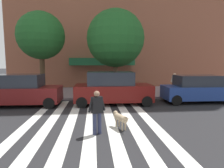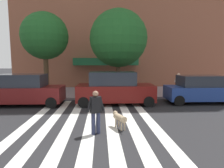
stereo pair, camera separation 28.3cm
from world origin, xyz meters
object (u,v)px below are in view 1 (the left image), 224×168
pedestrian_bystander (174,81)px  street_tree_middle (115,39)px  parked_car_fourth_in_line (199,89)px  dog_on_leash (120,118)px  street_tree_nearest (41,36)px  parked_car_behind_first (21,91)px  pedestrian_dog_walker (97,110)px  parked_car_third_in_line (113,89)px

pedestrian_bystander → street_tree_middle: bearing=-169.7°
parked_car_fourth_in_line → pedestrian_bystander: (-0.24, 3.41, 0.18)m
dog_on_leash → street_tree_middle: bearing=85.1°
parked_car_fourth_in_line → dog_on_leash: parked_car_fourth_in_line is taller
street_tree_nearest → pedestrian_bystander: (10.79, 0.21, -3.60)m
parked_car_behind_first → pedestrian_dog_walker: 6.81m
street_tree_middle → parked_car_behind_first: bearing=-158.0°
street_tree_nearest → dog_on_leash: size_ratio=6.16×
street_tree_nearest → pedestrian_bystander: street_tree_nearest is taller
parked_car_behind_first → parked_car_third_in_line: (5.64, -0.00, 0.05)m
parked_car_third_in_line → street_tree_nearest: (-5.17, 3.20, 3.67)m
parked_car_fourth_in_line → street_tree_nearest: size_ratio=0.77×
parked_car_third_in_line → street_tree_nearest: bearing=148.2°
parked_car_third_in_line → parked_car_fourth_in_line: (5.86, 0.00, -0.11)m
dog_on_leash → parked_car_behind_first: bearing=140.7°
street_tree_nearest → pedestrian_dog_walker: size_ratio=3.88×
pedestrian_dog_walker → parked_car_third_in_line: bearing=78.0°
street_tree_nearest → parked_car_fourth_in_line: bearing=-16.2°
parked_car_behind_first → pedestrian_bystander: parked_car_behind_first is taller
parked_car_third_in_line → parked_car_fourth_in_line: parked_car_third_in_line is taller
parked_car_behind_first → parked_car_third_in_line: bearing=-0.0°
parked_car_behind_first → parked_car_fourth_in_line: size_ratio=0.94×
parked_car_third_in_line → dog_on_leash: parked_car_third_in_line is taller
pedestrian_dog_walker → dog_on_leash: pedestrian_dog_walker is taller
parked_car_behind_first → pedestrian_dog_walker: (4.57, -5.06, -0.03)m
parked_car_third_in_line → street_tree_middle: (0.46, 2.47, 3.46)m
pedestrian_dog_walker → parked_car_behind_first: bearing=132.1°
pedestrian_bystander → parked_car_third_in_line: bearing=-148.8°
parked_car_fourth_in_line → pedestrian_dog_walker: bearing=-143.9°
parked_car_fourth_in_line → street_tree_middle: street_tree_middle is taller
parked_car_third_in_line → street_tree_nearest: 7.11m
street_tree_nearest → pedestrian_bystander: 11.38m
parked_car_third_in_line → pedestrian_dog_walker: parked_car_third_in_line is taller
parked_car_behind_first → pedestrian_bystander: size_ratio=2.84×
parked_car_behind_first → street_tree_nearest: size_ratio=0.73×
parked_car_behind_first → parked_car_fourth_in_line: parked_car_behind_first is taller
parked_car_third_in_line → parked_car_fourth_in_line: size_ratio=0.99×
dog_on_leash → pedestrian_bystander: size_ratio=0.63×
parked_car_behind_first → pedestrian_dog_walker: size_ratio=2.84×
street_tree_middle → dog_on_leash: street_tree_middle is taller
parked_car_fourth_in_line → parked_car_behind_first: bearing=180.0°
pedestrian_dog_walker → street_tree_middle: bearing=78.4°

